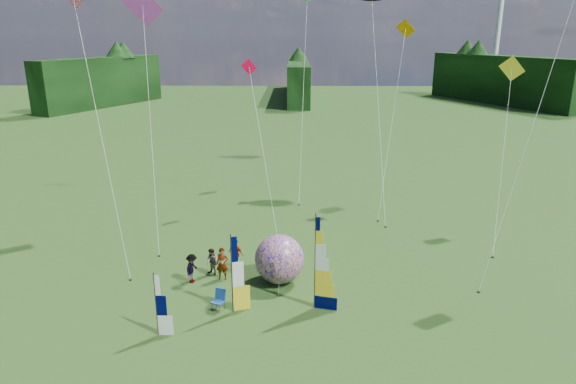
{
  "coord_description": "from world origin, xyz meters",
  "views": [
    {
      "loc": [
        -0.69,
        -19.52,
        12.86
      ],
      "look_at": [
        -1.0,
        4.0,
        5.5
      ],
      "focal_mm": 32.0,
      "sensor_mm": 36.0,
      "label": 1
    }
  ],
  "objects_px": {
    "spectator_a": "(222,264)",
    "spectator_c": "(192,268)",
    "side_banner_far": "(156,306)",
    "side_banner_left": "(232,275)",
    "kite_whale": "(379,88)",
    "bol_inflatable": "(279,259)",
    "camp_chair": "(218,300)",
    "spectator_b": "(212,262)",
    "spectator_d": "(236,253)",
    "feather_banner_main": "(315,264)"
  },
  "relations": [
    {
      "from": "bol_inflatable",
      "to": "spectator_c",
      "type": "bearing_deg",
      "value": -178.49
    },
    {
      "from": "side_banner_left",
      "to": "side_banner_far",
      "type": "relative_size",
      "value": 1.31
    },
    {
      "from": "side_banner_far",
      "to": "spectator_b",
      "type": "xyz_separation_m",
      "value": [
        1.49,
        5.97,
        -0.71
      ]
    },
    {
      "from": "side_banner_far",
      "to": "spectator_d",
      "type": "bearing_deg",
      "value": 70.35
    },
    {
      "from": "spectator_d",
      "to": "kite_whale",
      "type": "xyz_separation_m",
      "value": [
        9.62,
        12.56,
        7.99
      ]
    },
    {
      "from": "side_banner_left",
      "to": "kite_whale",
      "type": "relative_size",
      "value": 0.22
    },
    {
      "from": "feather_banner_main",
      "to": "camp_chair",
      "type": "xyz_separation_m",
      "value": [
        -4.65,
        -0.28,
        -1.84
      ]
    },
    {
      "from": "spectator_b",
      "to": "spectator_c",
      "type": "height_order",
      "value": "spectator_c"
    },
    {
      "from": "spectator_a",
      "to": "camp_chair",
      "type": "xyz_separation_m",
      "value": [
        0.21,
        -3.25,
        -0.38
      ]
    },
    {
      "from": "side_banner_far",
      "to": "bol_inflatable",
      "type": "distance_m",
      "value": 7.35
    },
    {
      "from": "spectator_b",
      "to": "spectator_d",
      "type": "relative_size",
      "value": 0.91
    },
    {
      "from": "spectator_a",
      "to": "spectator_b",
      "type": "xyz_separation_m",
      "value": [
        -0.65,
        0.55,
        -0.14
      ]
    },
    {
      "from": "feather_banner_main",
      "to": "spectator_b",
      "type": "distance_m",
      "value": 6.74
    },
    {
      "from": "feather_banner_main",
      "to": "spectator_b",
      "type": "relative_size",
      "value": 3.1
    },
    {
      "from": "side_banner_far",
      "to": "spectator_b",
      "type": "height_order",
      "value": "side_banner_far"
    },
    {
      "from": "side_banner_far",
      "to": "spectator_b",
      "type": "distance_m",
      "value": 6.19
    },
    {
      "from": "spectator_b",
      "to": "spectator_d",
      "type": "distance_m",
      "value": 1.56
    },
    {
      "from": "camp_chair",
      "to": "kite_whale",
      "type": "relative_size",
      "value": 0.06
    },
    {
      "from": "camp_chair",
      "to": "kite_whale",
      "type": "xyz_separation_m",
      "value": [
        9.97,
        17.34,
        8.31
      ]
    },
    {
      "from": "bol_inflatable",
      "to": "camp_chair",
      "type": "bearing_deg",
      "value": -133.81
    },
    {
      "from": "bol_inflatable",
      "to": "kite_whale",
      "type": "height_order",
      "value": "kite_whale"
    },
    {
      "from": "feather_banner_main",
      "to": "spectator_c",
      "type": "height_order",
      "value": "feather_banner_main"
    },
    {
      "from": "side_banner_left",
      "to": "spectator_d",
      "type": "distance_m",
      "value": 5.03
    },
    {
      "from": "side_banner_left",
      "to": "bol_inflatable",
      "type": "bearing_deg",
      "value": 39.09
    },
    {
      "from": "kite_whale",
      "to": "spectator_a",
      "type": "bearing_deg",
      "value": -129.76
    },
    {
      "from": "spectator_b",
      "to": "kite_whale",
      "type": "xyz_separation_m",
      "value": [
        10.84,
        13.54,
        8.07
      ]
    },
    {
      "from": "spectator_b",
      "to": "side_banner_far",
      "type": "bearing_deg",
      "value": -65.1
    },
    {
      "from": "spectator_d",
      "to": "camp_chair",
      "type": "distance_m",
      "value": 4.81
    },
    {
      "from": "bol_inflatable",
      "to": "side_banner_left",
      "type": "bearing_deg",
      "value": -124.64
    },
    {
      "from": "side_banner_far",
      "to": "spectator_a",
      "type": "distance_m",
      "value": 5.85
    },
    {
      "from": "side_banner_far",
      "to": "spectator_d",
      "type": "distance_m",
      "value": 7.48
    },
    {
      "from": "spectator_b",
      "to": "spectator_d",
      "type": "height_order",
      "value": "spectator_d"
    },
    {
      "from": "side_banner_far",
      "to": "kite_whale",
      "type": "distance_m",
      "value": 24.22
    },
    {
      "from": "side_banner_left",
      "to": "camp_chair",
      "type": "bearing_deg",
      "value": 155.43
    },
    {
      "from": "side_banner_far",
      "to": "kite_whale",
      "type": "bearing_deg",
      "value": 59.3
    },
    {
      "from": "spectator_c",
      "to": "camp_chair",
      "type": "relative_size",
      "value": 1.55
    },
    {
      "from": "spectator_a",
      "to": "spectator_c",
      "type": "xyz_separation_m",
      "value": [
        -1.58,
        -0.37,
        -0.1
      ]
    },
    {
      "from": "feather_banner_main",
      "to": "side_banner_left",
      "type": "height_order",
      "value": "feather_banner_main"
    },
    {
      "from": "side_banner_left",
      "to": "camp_chair",
      "type": "xyz_separation_m",
      "value": [
        -0.73,
        0.11,
        -1.41
      ]
    },
    {
      "from": "side_banner_left",
      "to": "kite_whale",
      "type": "xyz_separation_m",
      "value": [
        9.24,
        17.45,
        6.9
      ]
    },
    {
      "from": "spectator_b",
      "to": "camp_chair",
      "type": "distance_m",
      "value": 3.91
    },
    {
      "from": "spectator_a",
      "to": "camp_chair",
      "type": "bearing_deg",
      "value": -82.74
    },
    {
      "from": "bol_inflatable",
      "to": "camp_chair",
      "type": "height_order",
      "value": "bol_inflatable"
    },
    {
      "from": "spectator_d",
      "to": "bol_inflatable",
      "type": "bearing_deg",
      "value": 174.86
    },
    {
      "from": "side_banner_left",
      "to": "bol_inflatable",
      "type": "relative_size",
      "value": 1.46
    },
    {
      "from": "spectator_c",
      "to": "camp_chair",
      "type": "distance_m",
      "value": 3.4
    },
    {
      "from": "bol_inflatable",
      "to": "spectator_c",
      "type": "relative_size",
      "value": 1.64
    },
    {
      "from": "spectator_a",
      "to": "kite_whale",
      "type": "distance_m",
      "value": 19.11
    },
    {
      "from": "side_banner_far",
      "to": "spectator_c",
      "type": "relative_size",
      "value": 1.82
    },
    {
      "from": "side_banner_far",
      "to": "spectator_c",
      "type": "height_order",
      "value": "side_banner_far"
    }
  ]
}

